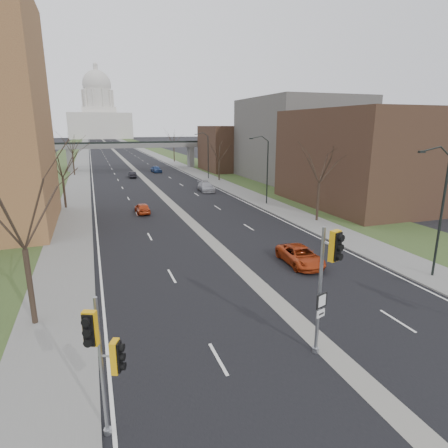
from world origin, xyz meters
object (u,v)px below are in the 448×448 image
signal_pole_median (328,270)px  car_left_near (142,208)px  car_right_near (300,256)px  car_right_far (156,169)px  signal_pole_left (103,351)px  car_right_mid (206,187)px  car_left_far (132,175)px

signal_pole_median → car_left_near: bearing=77.6°
car_right_near → car_right_far: 60.61m
signal_pole_left → signal_pole_median: size_ratio=0.84×
signal_pole_left → car_right_mid: size_ratio=1.00×
car_left_near → car_left_far: 32.62m
car_right_far → signal_pole_left: bearing=-106.9°
car_left_near → car_left_far: bearing=-95.7°
signal_pole_left → car_left_far: 65.99m
signal_pole_left → car_right_mid: 48.26m
car_left_near → signal_pole_left: bearing=79.1°
car_left_far → car_right_near: 53.83m
car_left_near → car_right_mid: car_right_mid is taller
signal_pole_median → car_right_mid: bearing=60.6°
signal_pole_median → car_right_near: bearing=44.8°
car_left_far → car_right_far: 9.31m
signal_pole_median → car_left_near: 31.71m
car_right_near → car_left_near: bearing=116.4°
signal_pole_left → car_right_mid: signal_pole_left is taller
signal_pole_left → car_right_near: (14.22, 12.05, -2.60)m
signal_pole_median → car_left_far: (-1.49, 63.83, -3.51)m
signal_pole_median → car_left_near: signal_pole_median is taller
signal_pole_left → signal_pole_median: (9.19, 1.66, 0.86)m
signal_pole_left → signal_pole_median: signal_pole_median is taller
car_left_far → car_right_mid: bearing=114.7°
signal_pole_left → car_left_far: (7.71, 65.49, -2.65)m
car_left_near → signal_pole_median: bearing=95.3°
signal_pole_left → car_left_near: (5.39, 32.95, -2.64)m
car_right_mid → car_right_far: car_right_far is taller
car_right_near → car_right_mid: car_right_mid is taller
car_left_far → car_right_near: (6.51, -53.44, 0.05)m
car_right_near → car_right_mid: bearing=88.9°
car_right_near → car_right_far: car_right_far is taller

